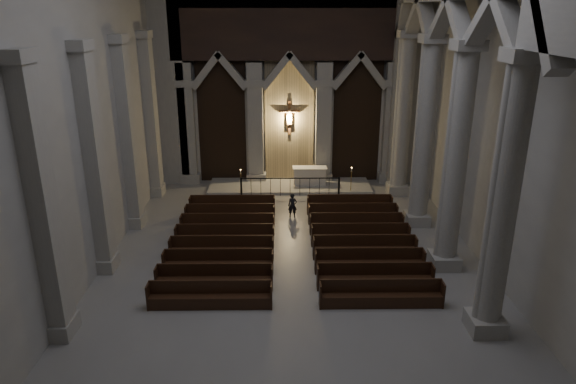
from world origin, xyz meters
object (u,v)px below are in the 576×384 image
object	(u,v)px
altar	(310,176)
altar_rail	(290,184)
candle_stand_left	(241,187)
candle_stand_right	(351,186)
worshipper	(293,206)
pews	(293,245)

from	to	relation	value
altar	altar_rail	xyz separation A→B (m)	(-1.06, -1.45, 0.04)
altar_rail	candle_stand_left	distance (m)	2.54
candle_stand_left	candle_stand_right	xyz separation A→B (m)	(5.62, 0.02, 0.02)
altar	worshipper	bearing A→B (deg)	-103.08
candle_stand_right	candle_stand_left	bearing A→B (deg)	-179.82
altar	candle_stand_left	world-z (taller)	candle_stand_left
candle_stand_left	worshipper	distance (m)	4.09
candle_stand_right	worshipper	world-z (taller)	candle_stand_right
candle_stand_left	worshipper	world-z (taller)	candle_stand_left
candle_stand_right	worshipper	bearing A→B (deg)	-133.76
candle_stand_left	pews	size ratio (longest dim) A/B	0.14
candle_stand_right	pews	size ratio (longest dim) A/B	0.15
altar_rail	candle_stand_right	world-z (taller)	candle_stand_right
altar	worshipper	distance (m)	4.41
candle_stand_left	worshipper	size ratio (longest dim) A/B	1.17
altar_rail	candle_stand_right	size ratio (longest dim) A/B	3.58
candle_stand_left	altar	bearing A→B (deg)	17.44
altar_rail	pews	bearing A→B (deg)	-90.00
pews	candle_stand_left	bearing A→B (deg)	110.48
pews	worshipper	bearing A→B (deg)	89.01
altar_rail	candle_stand_left	xyz separation A→B (m)	(-2.50, 0.34, -0.30)
altar	candle_stand_left	size ratio (longest dim) A/B	1.38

